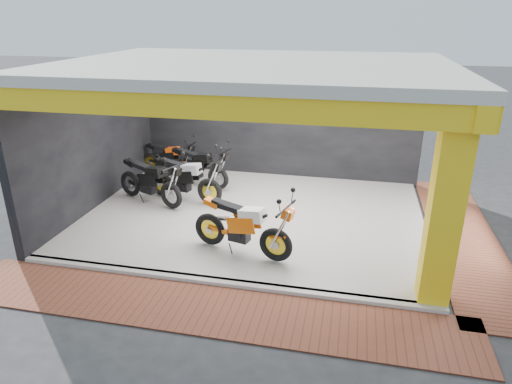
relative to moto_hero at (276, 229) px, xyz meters
The scene contains 16 objects.
ground 1.23m from the moto_hero, behind, with size 80.00×80.00×0.00m, color #2D2D30.
showroom_floor 2.45m from the moto_hero, 113.08° to the left, with size 8.00×6.00×0.10m, color silver.
showroom_ceiling 3.63m from the moto_hero, 113.08° to the left, with size 8.40×6.40×0.20m, color beige.
back_wall 5.41m from the moto_hero, 99.88° to the left, with size 8.20×0.20×3.50m, color black.
left_wall 5.53m from the moto_hero, 156.84° to the left, with size 0.20×6.20×3.50m, color black.
corner_column 3.05m from the moto_hero, 12.04° to the right, with size 0.50×0.50×3.50m, color yellow.
header_beam_front 2.78m from the moto_hero, 136.91° to the right, with size 8.40×0.30×0.40m, color yellow.
header_beam_right 4.51m from the moto_hero, 34.80° to the left, with size 0.30×6.40×0.40m, color yellow.
floor_kerb 1.48m from the moto_hero, 136.24° to the right, with size 8.00×0.20×0.10m, color silver.
paver_front 2.05m from the moto_hero, 118.91° to the right, with size 9.00×1.40×0.03m, color brown.
paver_right 4.51m from the moto_hero, 28.90° to the left, with size 1.40×7.00×0.03m, color brown.
moto_hero is the anchor object (origin of this frame).
moto_row_a 3.25m from the moto_hero, 131.06° to the left, with size 2.30×0.85×1.41m, color black, non-canonical shape.
moto_row_b 3.60m from the moto_hero, 146.20° to the left, with size 2.27×0.84×1.39m, color black, non-canonical shape.
moto_row_c 5.64m from the moto_hero, 128.31° to the left, with size 1.91×0.71×1.17m, color black, non-canonical shape.
moto_row_d 4.16m from the moto_hero, 122.48° to the left, with size 2.19×0.81×1.34m, color black, non-canonical shape.
Camera 1 is at (2.23, -7.91, 4.68)m, focal length 32.00 mm.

